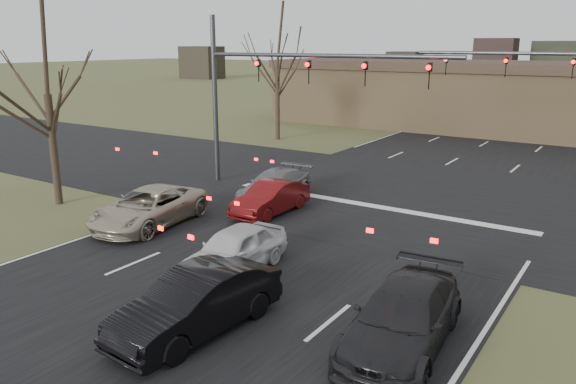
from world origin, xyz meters
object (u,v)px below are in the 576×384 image
(car_grey_ahead, at_px, (274,186))
(car_black_hatch, at_px, (197,303))
(building, at_px, (539,98))
(car_charcoal_sedan, at_px, (403,318))
(mast_arm_near, at_px, (270,81))
(car_white_sedan, at_px, (234,250))
(car_red_ahead, at_px, (271,198))
(car_silver_suv, at_px, (149,207))

(car_grey_ahead, bearing_deg, car_black_hatch, -68.80)
(building, distance_m, car_black_hatch, 37.14)
(car_black_hatch, distance_m, car_charcoal_sedan, 4.81)
(mast_arm_near, distance_m, car_grey_ahead, 4.82)
(building, xyz_separation_m, car_white_sedan, (-2.50, -33.70, -1.98))
(car_white_sedan, xyz_separation_m, car_red_ahead, (-2.50, 5.50, -0.04))
(car_silver_suv, xyz_separation_m, car_black_hatch, (7.03, -5.10, 0.05))
(car_silver_suv, relative_size, car_grey_ahead, 1.13)
(car_grey_ahead, bearing_deg, car_white_sedan, -68.47)
(mast_arm_near, relative_size, car_black_hatch, 2.65)
(car_white_sedan, distance_m, car_grey_ahead, 8.03)
(car_charcoal_sedan, relative_size, car_grey_ahead, 1.08)
(car_charcoal_sedan, height_order, car_grey_ahead, car_charcoal_sedan)
(building, bearing_deg, car_white_sedan, -94.24)
(building, xyz_separation_m, car_red_ahead, (-5.00, -28.20, -2.02))
(building, bearing_deg, car_charcoal_sedan, -84.44)
(car_black_hatch, relative_size, car_red_ahead, 1.16)
(car_white_sedan, height_order, car_black_hatch, car_black_hatch)
(car_white_sedan, xyz_separation_m, car_black_hatch, (1.56, -3.38, 0.07))
(car_silver_suv, distance_m, car_grey_ahead, 5.84)
(car_black_hatch, relative_size, car_charcoal_sedan, 0.94)
(car_white_sedan, bearing_deg, car_red_ahead, 113.45)
(building, xyz_separation_m, mast_arm_near, (-7.23, -25.00, 2.41))
(car_charcoal_sedan, bearing_deg, car_white_sedan, 162.02)
(mast_arm_near, bearing_deg, building, 73.87)
(car_silver_suv, relative_size, car_black_hatch, 1.11)
(car_grey_ahead, bearing_deg, building, 72.91)
(mast_arm_near, xyz_separation_m, car_white_sedan, (4.73, -8.70, -4.39))
(car_white_sedan, height_order, car_charcoal_sedan, car_charcoal_sedan)
(car_grey_ahead, distance_m, car_red_ahead, 1.99)
(mast_arm_near, xyz_separation_m, car_red_ahead, (2.23, -3.20, -4.43))
(car_white_sedan, relative_size, car_charcoal_sedan, 0.83)
(car_red_ahead, bearing_deg, car_white_sedan, -65.49)
(mast_arm_near, relative_size, car_white_sedan, 3.01)
(mast_arm_near, distance_m, car_charcoal_sedan, 15.25)
(building, distance_m, car_silver_suv, 33.01)
(mast_arm_near, relative_size, car_silver_suv, 2.38)
(building, distance_m, mast_arm_near, 26.14)
(mast_arm_near, bearing_deg, car_grey_ahead, -50.19)
(car_silver_suv, distance_m, car_white_sedan, 5.73)
(car_silver_suv, xyz_separation_m, car_white_sedan, (5.47, -1.72, -0.02))
(car_black_hatch, distance_m, car_grey_ahead, 11.75)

